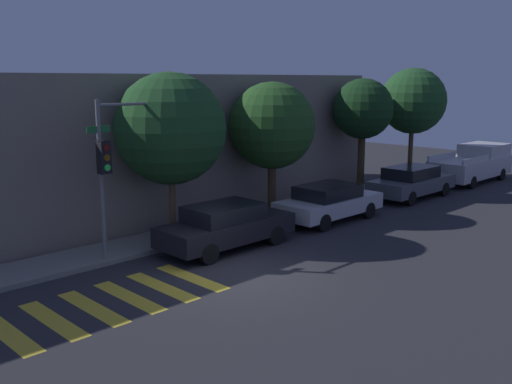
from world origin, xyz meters
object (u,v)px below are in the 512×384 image
Objects in this scene: tree_far_end at (363,110)px; tree_midblock at (272,126)px; sedan_near_corner at (226,226)px; pickup_truck at (473,164)px; sedan_far_end at (412,181)px; traffic_light_pole at (116,150)px; tree_behind_truck at (413,101)px; sedan_middle at (329,202)px; tree_near_corner at (170,129)px.

tree_midblock is at bearing 180.00° from tree_far_end.
sedan_near_corner is at bearing -168.40° from tree_far_end.
pickup_truck is at bearing -0.00° from sedan_near_corner.
sedan_far_end is at bearing 180.00° from pickup_truck.
tree_far_end is (12.85, 0.77, 0.62)m from traffic_light_pole.
tree_midblock is 0.89× the size of tree_behind_truck.
sedan_far_end is at bearing -0.00° from sedan_near_corner.
pickup_truck is (11.80, -0.00, 0.20)m from sedan_middle.
pickup_truck is (16.85, -0.00, 0.18)m from sedan_near_corner.
tree_behind_truck reaches higher than sedan_far_end.
tree_far_end reaches higher than traffic_light_pole.
tree_behind_truck is at bearing 31.80° from sedan_far_end.
tree_near_corner reaches higher than sedan_middle.
tree_far_end is (4.89, 2.04, 3.10)m from sedan_middle.
tree_near_corner is (-0.49, 2.04, 2.85)m from sedan_near_corner.
traffic_light_pole is 1.06× the size of sedan_middle.
sedan_near_corner is at bearing -76.62° from tree_near_corner.
sedan_near_corner is at bearing 180.00° from pickup_truck.
traffic_light_pole is 8.43m from sedan_middle.
traffic_light_pole is 17.10m from tree_behind_truck.
tree_far_end is at bearing 22.66° from sedan_middle.
sedan_near_corner is at bearing 180.00° from sedan_far_end.
tree_far_end is (-0.93, 2.04, 3.07)m from sedan_far_end.
sedan_far_end is at bearing -65.50° from tree_far_end.
sedan_middle is 0.81× the size of tree_near_corner.
sedan_near_corner is 0.96× the size of sedan_far_end.
traffic_light_pole is 0.85× the size of tree_near_corner.
sedan_middle is 6.56m from tree_near_corner.
sedan_near_corner is 0.87× the size of tree_midblock.
sedan_middle is 0.80× the size of pickup_truck.
tree_midblock is at bearing 170.87° from pickup_truck.
sedan_far_end is 0.81× the size of tree_behind_truck.
traffic_light_pole is 14.05m from sedan_far_end.
pickup_truck is at bearing -9.13° from tree_midblock.
sedan_far_end is 0.86× the size of tree_near_corner.
tree_near_corner is (2.43, 0.77, 0.40)m from traffic_light_pole.
sedan_far_end reaches higher than sedan_middle.
tree_near_corner is at bearing 103.38° from sedan_near_corner.
tree_behind_truck reaches higher than sedan_near_corner.
sedan_near_corner is 10.86m from sedan_far_end.
sedan_far_end is (10.86, -0.00, 0.00)m from sedan_near_corner.
pickup_truck is at bearing -16.45° from tree_far_end.
sedan_middle is at bearing 180.00° from sedan_far_end.
tree_behind_truck is at bearing -0.00° from tree_midblock.
traffic_light_pole is at bearing -173.75° from tree_midblock.
sedan_far_end is (13.77, -1.27, -2.45)m from traffic_light_pole.
pickup_truck is at bearing -6.71° from tree_near_corner.
traffic_light_pole is 0.84× the size of pickup_truck.
sedan_near_corner is 14.68m from tree_behind_truck.
tree_midblock is at bearing 6.25° from traffic_light_pole.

